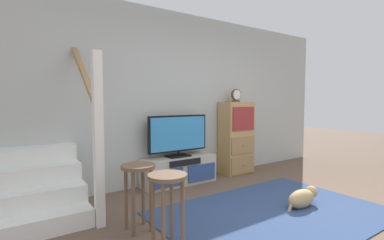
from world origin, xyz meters
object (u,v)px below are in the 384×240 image
media_console (179,171)px  television (178,135)px  desk_clock (236,95)px  side_cabinet (236,138)px  dog (303,198)px  bar_stool_near (168,194)px  bar_stool_far (138,181)px

media_console → television: 0.56m
desk_clock → side_cabinet: bearing=26.3°
television → desk_clock: (1.18, -0.03, 0.62)m
media_console → desk_clock: bearing=-0.2°
dog → bar_stool_near: bearing=178.3°
television → bar_stool_far: (-1.16, -1.12, -0.27)m
dog → side_cabinet: bearing=74.7°
bar_stool_far → bar_stool_near: bearing=-83.9°
side_cabinet → desk_clock: bearing=-153.7°
television → desk_clock: bearing=-1.4°
television → dog: (0.75, -1.68, -0.66)m
media_console → side_cabinet: size_ratio=0.94×
bar_stool_near → media_console: bearing=55.4°
media_console → desk_clock: 1.67m
desk_clock → bar_stool_far: bearing=-154.8°
side_cabinet → desk_clock: desk_clock is taller
television → dog: 1.95m
media_console → side_cabinet: bearing=0.5°
side_cabinet → desk_clock: 0.75m
bar_stool_near → dog: (1.86, -0.06, -0.39)m
bar_stool_far → television: bearing=44.2°
side_cabinet → bar_stool_near: side_cabinet is taller
bar_stool_far → desk_clock: bearing=25.2°
media_console → television: size_ratio=1.18×
bar_stool_near → bar_stool_far: bearing=96.1°
bar_stool_near → desk_clock: bearing=35.0°
side_cabinet → bar_stool_far: bearing=-154.8°
side_cabinet → television: bearing=179.3°
desk_clock → bar_stool_far: desk_clock is taller
television → side_cabinet: bearing=-0.7°
media_console → bar_stool_near: bar_stool_near is taller
bar_stool_near → television: bearing=55.8°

